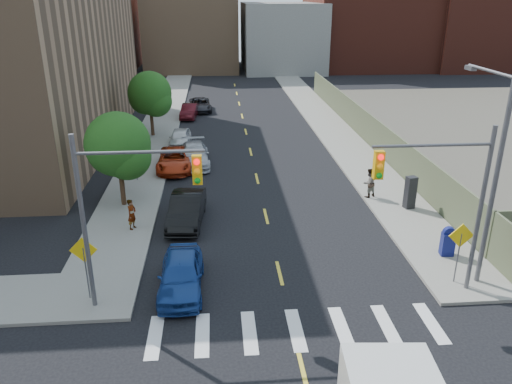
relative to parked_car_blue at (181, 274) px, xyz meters
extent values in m
cube|color=gray|center=(-3.55, 34.50, -0.67)|extent=(3.50, 73.00, 0.15)
cube|color=gray|center=(11.95, 34.50, -0.67)|extent=(3.50, 73.00, 0.15)
cube|color=#656748|center=(13.80, 21.00, 0.50)|extent=(0.12, 44.00, 2.50)
cube|color=#592319|center=(-17.80, 63.00, 5.25)|extent=(14.00, 18.00, 12.00)
cube|color=#8C6B4C|center=(-1.80, 65.00, 6.75)|extent=(14.00, 16.00, 15.00)
cube|color=gray|center=(12.20, 63.00, 4.25)|extent=(12.00, 16.00, 10.00)
cube|color=#592319|center=(26.20, 65.00, 7.25)|extent=(18.00, 18.00, 16.00)
cube|color=#592319|center=(42.20, 63.00, 8.25)|extent=(14.00, 16.00, 18.00)
cylinder|color=#59595E|center=(-3.30, -1.00, 2.75)|extent=(0.18, 0.18, 7.00)
cylinder|color=#59595E|center=(-1.05, -1.00, 5.55)|extent=(4.50, 0.12, 0.12)
cube|color=#E5A50C|center=(0.90, -1.00, 4.85)|extent=(0.35, 0.30, 1.05)
cylinder|color=#59595E|center=(11.70, -1.00, 2.75)|extent=(0.18, 0.18, 7.00)
cylinder|color=#59595E|center=(9.45, -1.00, 5.55)|extent=(4.50, 0.12, 0.12)
cube|color=#E5A50C|center=(7.50, -1.00, 4.85)|extent=(0.35, 0.30, 1.05)
cylinder|color=#59595E|center=(12.40, -0.50, 3.75)|extent=(0.20, 0.20, 9.00)
cylinder|color=#59595E|center=(12.40, 1.20, 7.85)|extent=(0.12, 3.50, 0.12)
cube|color=#59595E|center=(12.40, 2.80, 7.75)|extent=(0.25, 0.60, 0.18)
cylinder|color=#59595E|center=(-3.60, -0.50, 0.45)|extent=(0.06, 0.06, 2.40)
cube|color=yellow|center=(-3.60, -0.50, 1.55)|extent=(1.06, 0.04, 1.06)
cylinder|color=#59595E|center=(11.40, -0.50, 0.45)|extent=(0.06, 0.06, 2.40)
cube|color=yellow|center=(11.40, -0.50, 1.55)|extent=(1.06, 0.04, 1.06)
cylinder|color=#59595E|center=(-3.60, 13.00, 0.45)|extent=(0.06, 0.06, 2.40)
cube|color=yellow|center=(-3.60, 13.00, 1.55)|extent=(1.06, 0.04, 1.06)
cylinder|color=#332114|center=(-3.80, 9.00, 0.57)|extent=(0.28, 0.28, 2.64)
sphere|color=#1A4F16|center=(-3.80, 9.00, 2.97)|extent=(3.60, 3.60, 3.60)
sphere|color=#1A4F16|center=(-3.30, 8.70, 2.37)|extent=(2.64, 2.64, 2.64)
sphere|color=#1A4F16|center=(-4.20, 9.40, 2.55)|extent=(2.88, 2.88, 2.88)
cylinder|color=#332114|center=(-3.80, 24.00, 0.57)|extent=(0.28, 0.28, 2.64)
sphere|color=#1A4F16|center=(-3.80, 24.00, 2.97)|extent=(3.60, 3.60, 3.60)
sphere|color=#1A4F16|center=(-3.30, 23.70, 2.37)|extent=(2.64, 2.64, 2.64)
sphere|color=#1A4F16|center=(-4.20, 24.40, 2.55)|extent=(2.88, 2.88, 2.88)
imported|color=navy|center=(0.00, 0.00, 0.00)|extent=(1.80, 4.41, 1.50)
imported|color=black|center=(-0.08, 6.52, 0.03)|extent=(2.03, 4.85, 1.56)
imported|color=#AB2F11|center=(-1.30, 15.36, -0.05)|extent=(2.33, 5.05, 1.40)
imported|color=#ABADB3|center=(0.00, 16.25, -0.03)|extent=(2.38, 5.12, 1.45)
imported|color=silver|center=(-1.30, 21.00, -0.07)|extent=(1.76, 4.06, 1.36)
imported|color=#440D14|center=(-0.98, 30.69, -0.08)|extent=(1.80, 4.17, 1.33)
imported|color=black|center=(0.00, 33.70, -0.10)|extent=(2.54, 4.83, 1.30)
cube|color=navy|center=(12.07, 1.75, -0.05)|extent=(0.62, 0.49, 1.10)
cylinder|color=navy|center=(12.07, 1.75, 0.53)|extent=(0.59, 0.31, 0.57)
cube|color=black|center=(12.32, 7.20, 0.33)|extent=(0.63, 0.56, 1.85)
imported|color=gray|center=(-2.82, 5.74, 0.20)|extent=(0.59, 0.69, 1.61)
imported|color=gray|center=(10.50, 8.97, 0.28)|extent=(1.05, 0.96, 1.75)
camera|label=1|loc=(1.64, -17.85, 10.71)|focal=35.00mm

